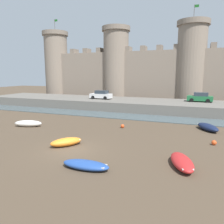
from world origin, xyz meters
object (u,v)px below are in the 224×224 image
object	(u,v)px
rowboat_near_channel_right	(86,165)
car_quay_centre_east	(200,97)
rowboat_foreground_centre	(66,142)
rowboat_midflat_left	(208,127)
mooring_buoy_near_shore	(214,143)
mooring_buoy_near_channel	(122,126)
rowboat_midflat_centre	(182,162)
car_quay_west	(101,95)
rowboat_foreground_right	(28,123)

from	to	relation	value
rowboat_near_channel_right	car_quay_centre_east	size ratio (longest dim) A/B	0.82
rowboat_foreground_centre	rowboat_midflat_left	world-z (taller)	rowboat_midflat_left
rowboat_near_channel_right	mooring_buoy_near_shore	size ratio (longest dim) A/B	7.57
rowboat_midflat_left	mooring_buoy_near_channel	world-z (taller)	rowboat_midflat_left
rowboat_midflat_centre	car_quay_centre_east	size ratio (longest dim) A/B	0.88
rowboat_midflat_centre	mooring_buoy_near_shore	xyz separation A→B (m)	(2.43, 5.98, -0.14)
rowboat_midflat_left	car_quay_west	size ratio (longest dim) A/B	0.87
rowboat_foreground_right	rowboat_midflat_centre	size ratio (longest dim) A/B	0.97
mooring_buoy_near_shore	car_quay_west	distance (m)	25.11
rowboat_midflat_left	car_quay_west	distance (m)	21.57
rowboat_midflat_left	car_quay_centre_east	size ratio (longest dim) A/B	0.87
mooring_buoy_near_channel	rowboat_midflat_centre	bearing A→B (deg)	-50.88
rowboat_near_channel_right	car_quay_centre_east	world-z (taller)	car_quay_centre_east
mooring_buoy_near_shore	car_quay_centre_east	xyz separation A→B (m)	(-1.09, 18.79, 2.23)
rowboat_foreground_right	car_quay_centre_east	distance (m)	27.62
rowboat_near_channel_right	rowboat_midflat_centre	bearing A→B (deg)	24.14
rowboat_near_channel_right	rowboat_foreground_centre	xyz separation A→B (m)	(-3.91, 3.68, 0.08)
rowboat_foreground_centre	car_quay_centre_east	size ratio (longest dim) A/B	0.70
rowboat_near_channel_right	mooring_buoy_near_shore	world-z (taller)	rowboat_near_channel_right
rowboat_midflat_centre	mooring_buoy_near_shore	size ratio (longest dim) A/B	8.15
rowboat_foreground_centre	car_quay_centre_east	xyz separation A→B (m)	(11.33, 23.82, 2.08)
car_quay_west	mooring_buoy_near_shore	bearing A→B (deg)	-41.95
rowboat_foreground_centre	rowboat_midflat_centre	size ratio (longest dim) A/B	0.80
rowboat_foreground_right	rowboat_midflat_centre	distance (m)	19.22
car_quay_centre_east	mooring_buoy_near_channel	bearing A→B (deg)	-118.90
rowboat_foreground_centre	mooring_buoy_near_channel	world-z (taller)	rowboat_foreground_centre
rowboat_foreground_centre	rowboat_midflat_left	xyz separation A→B (m)	(12.11, 10.50, 0.01)
rowboat_foreground_right	rowboat_near_channel_right	bearing A→B (deg)	-33.91
rowboat_near_channel_right	rowboat_midflat_centre	world-z (taller)	rowboat_midflat_centre
rowboat_midflat_left	mooring_buoy_near_shore	bearing A→B (deg)	-86.78
mooring_buoy_near_channel	rowboat_midflat_left	bearing A→B (deg)	14.34
rowboat_foreground_right	rowboat_foreground_centre	distance (m)	9.59
rowboat_near_channel_right	rowboat_foreground_centre	size ratio (longest dim) A/B	1.17
mooring_buoy_near_channel	car_quay_west	xyz separation A→B (m)	(-8.83, 13.66, 2.23)
mooring_buoy_near_shore	rowboat_foreground_centre	bearing A→B (deg)	-157.96
rowboat_foreground_centre	rowboat_midflat_centre	world-z (taller)	rowboat_foreground_centre
mooring_buoy_near_channel	rowboat_near_channel_right	bearing A→B (deg)	-83.84
car_quay_centre_east	rowboat_midflat_left	bearing A→B (deg)	-86.64
mooring_buoy_near_shore	car_quay_west	bearing A→B (deg)	138.05
rowboat_foreground_centre	rowboat_midflat_left	size ratio (longest dim) A/B	0.81
rowboat_midflat_left	car_quay_centre_east	xyz separation A→B (m)	(-0.78, 13.31, 2.06)
rowboat_foreground_right	car_quay_west	xyz separation A→B (m)	(2.22, 17.14, 2.05)
mooring_buoy_near_channel	car_quay_centre_east	xyz separation A→B (m)	(8.68, 15.73, 2.23)
rowboat_foreground_centre	car_quay_centre_east	bearing A→B (deg)	64.56
rowboat_foreground_right	mooring_buoy_near_shore	world-z (taller)	rowboat_foreground_right
rowboat_foreground_right	car_quay_centre_east	world-z (taller)	car_quay_centre_east
rowboat_near_channel_right	rowboat_midflat_left	size ratio (longest dim) A/B	0.94
rowboat_near_channel_right	rowboat_foreground_right	bearing A→B (deg)	146.09
rowboat_foreground_centre	car_quay_centre_east	distance (m)	26.45
rowboat_midflat_left	mooring_buoy_near_channel	bearing A→B (deg)	-165.66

